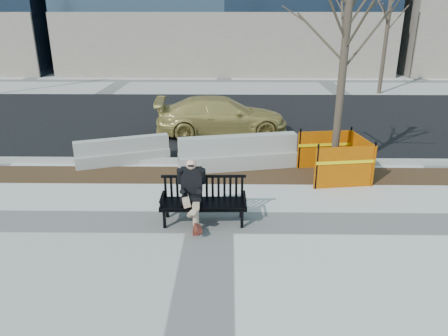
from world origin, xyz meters
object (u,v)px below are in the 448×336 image
at_px(seated_man, 192,221).
at_px(jersey_barrier_right, 238,168).
at_px(bench, 204,222).
at_px(jersey_barrier_left, 124,163).
at_px(sedan, 222,134).
at_px(tree_fence, 332,177).

height_order(seated_man, jersey_barrier_right, seated_man).
xyz_separation_m(bench, jersey_barrier_left, (-2.48, 3.52, 0.00)).
distance_m(sedan, jersey_barrier_right, 3.35).
height_order(sedan, jersey_barrier_left, sedan).
relative_size(tree_fence, jersey_barrier_left, 2.18).
xyz_separation_m(seated_man, jersey_barrier_right, (0.98, 3.14, 0.00)).
relative_size(seated_man, tree_fence, 0.23).
bearing_deg(jersey_barrier_left, seated_man, -77.82).
xyz_separation_m(jersey_barrier_left, jersey_barrier_right, (3.22, -0.33, 0.00)).
distance_m(jersey_barrier_left, jersey_barrier_right, 3.23).
height_order(bench, jersey_barrier_right, bench).
bearing_deg(jersey_barrier_right, seated_man, -119.17).
bearing_deg(tree_fence, jersey_barrier_right, 165.39).
height_order(bench, seated_man, seated_man).
height_order(bench, jersey_barrier_left, bench).
xyz_separation_m(bench, tree_fence, (3.18, 2.55, 0.00)).
xyz_separation_m(tree_fence, jersey_barrier_right, (-2.44, 0.63, 0.00)).
height_order(tree_fence, sedan, tree_fence).
height_order(seated_man, jersey_barrier_left, seated_man).
height_order(seated_man, tree_fence, tree_fence).
relative_size(bench, jersey_barrier_right, 0.55).
bearing_deg(seated_man, jersey_barrier_left, 121.52).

